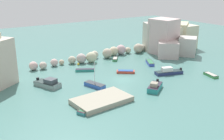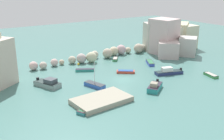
% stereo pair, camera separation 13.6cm
% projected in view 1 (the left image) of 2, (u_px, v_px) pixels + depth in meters
% --- Properties ---
extents(cove_water, '(160.00, 160.00, 0.00)m').
position_uv_depth(cove_water, '(123.00, 80.00, 56.00)').
color(cove_water, '#497B74').
rests_on(cove_water, ground).
extents(cliff_headland_right, '(18.85, 17.22, 9.61)m').
position_uv_depth(cliff_headland_right, '(168.00, 37.00, 78.87)').
color(cliff_headland_right, beige).
rests_on(cliff_headland_right, ground).
extents(rock_breakwater, '(33.83, 5.35, 2.68)m').
position_uv_depth(rock_breakwater, '(102.00, 54.00, 71.08)').
color(rock_breakwater, beige).
rests_on(rock_breakwater, ground).
extents(stone_dock, '(9.79, 6.36, 0.84)m').
position_uv_depth(stone_dock, '(102.00, 100.00, 45.43)').
color(stone_dock, '#A19B88').
rests_on(stone_dock, ground).
extents(channel_buoy, '(0.56, 0.56, 0.56)m').
position_uv_depth(channel_buoy, '(78.00, 64.00, 65.69)').
color(channel_buoy, gold).
rests_on(channel_buoy, cove_water).
extents(moored_boat_0, '(4.23, 3.02, 0.56)m').
position_uv_depth(moored_boat_0, '(85.00, 70.00, 61.22)').
color(moored_boat_0, teal).
rests_on(moored_boat_0, cove_water).
extents(moored_boat_1, '(2.70, 4.61, 5.06)m').
position_uv_depth(moored_boat_1, '(95.00, 85.00, 52.02)').
color(moored_boat_1, blue).
rests_on(moored_boat_1, cove_water).
extents(moored_boat_2, '(1.97, 3.63, 0.55)m').
position_uv_depth(moored_boat_2, '(211.00, 75.00, 57.97)').
color(moored_boat_2, '#408E4A').
rests_on(moored_boat_2, cove_water).
extents(moored_boat_3, '(4.25, 5.72, 1.73)m').
position_uv_depth(moored_boat_3, '(48.00, 83.00, 52.14)').
color(moored_boat_3, gray).
rests_on(moored_boat_3, cove_water).
extents(moored_boat_4, '(2.64, 2.88, 0.61)m').
position_uv_depth(moored_boat_4, '(115.00, 59.00, 69.75)').
color(moored_boat_4, '#3C8E55').
rests_on(moored_boat_4, cove_water).
extents(moored_boat_5, '(6.34, 3.48, 1.60)m').
position_uv_depth(moored_boat_5, '(168.00, 72.00, 59.24)').
color(moored_boat_5, navy).
rests_on(moored_boat_5, cove_water).
extents(moored_boat_6, '(4.85, 4.19, 1.70)m').
position_uv_depth(moored_boat_6, '(155.00, 87.00, 50.57)').
color(moored_boat_6, teal).
rests_on(moored_boat_6, cove_water).
extents(moored_boat_7, '(3.30, 4.47, 0.70)m').
position_uv_depth(moored_boat_7, '(150.00, 63.00, 66.52)').
color(moored_boat_7, '#3C53BD').
rests_on(moored_boat_7, cove_water).
extents(moored_boat_8, '(4.65, 3.34, 0.56)m').
position_uv_depth(moored_boat_8, '(89.00, 108.00, 42.80)').
color(moored_boat_8, teal).
rests_on(moored_boat_8, cove_water).
extents(moored_boat_9, '(3.99, 3.44, 0.58)m').
position_uv_depth(moored_boat_9, '(126.00, 72.00, 60.16)').
color(moored_boat_9, '#C63D2C').
rests_on(moored_boat_9, cove_water).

